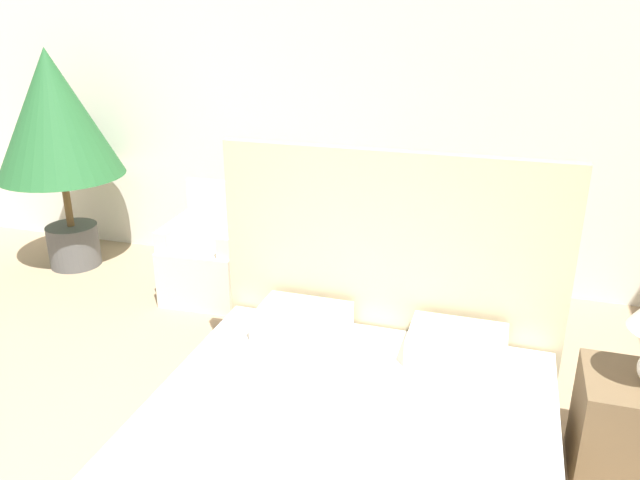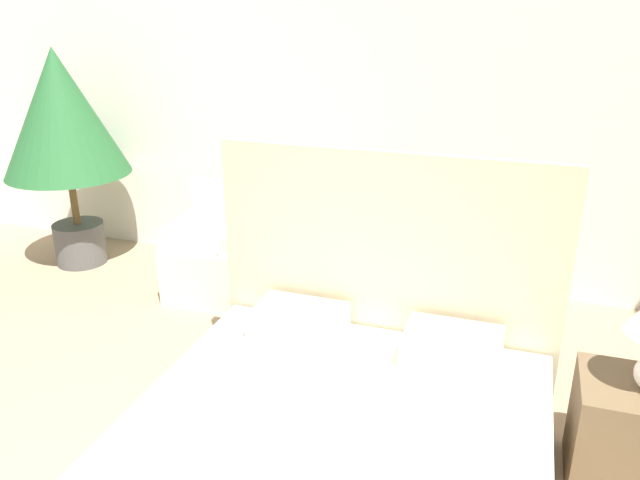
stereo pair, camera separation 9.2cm
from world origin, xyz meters
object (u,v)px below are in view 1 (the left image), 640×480
Objects in this scene: bed at (340,471)px; armchair_near_window_right at (337,276)px; potted_palm at (55,122)px; nightstand at (636,432)px; armchair_near_window_left at (211,260)px.

armchair_near_window_right is (-0.56, 1.94, -0.03)m from bed.
potted_palm is at bearing -177.06° from armchair_near_window_right.
bed is 1.41m from nightstand.
potted_palm reaches higher than armchair_near_window_right.
bed is 2.49× the size of armchair_near_window_right.
bed is at bearing -150.96° from nightstand.
armchair_near_window_right reaches higher than nightstand.
armchair_near_window_left is 0.45× the size of potted_palm.
armchair_near_window_left is 1.67m from potted_palm.
potted_palm is (-1.36, 0.14, 0.96)m from armchair_near_window_left.
bed is 3.70m from potted_palm.
armchair_near_window_right is at bearing 145.05° from nightstand.
bed reaches higher than armchair_near_window_left.
bed is at bearing -35.39° from potted_palm.
nightstand is at bearing -18.52° from potted_palm.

